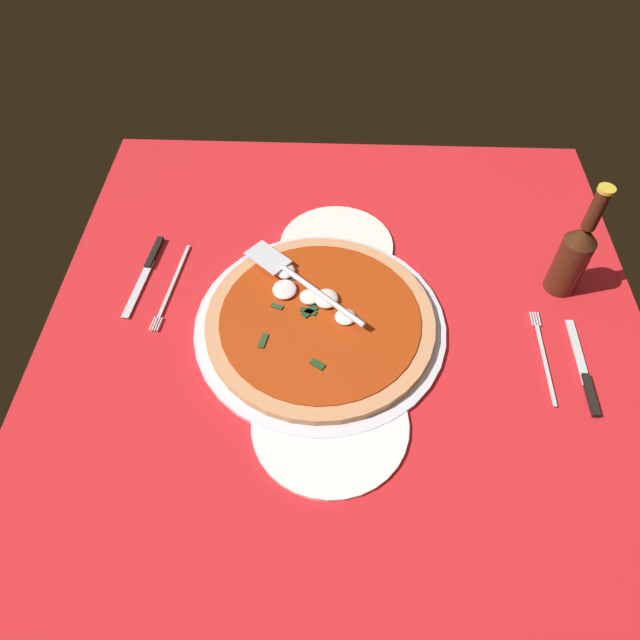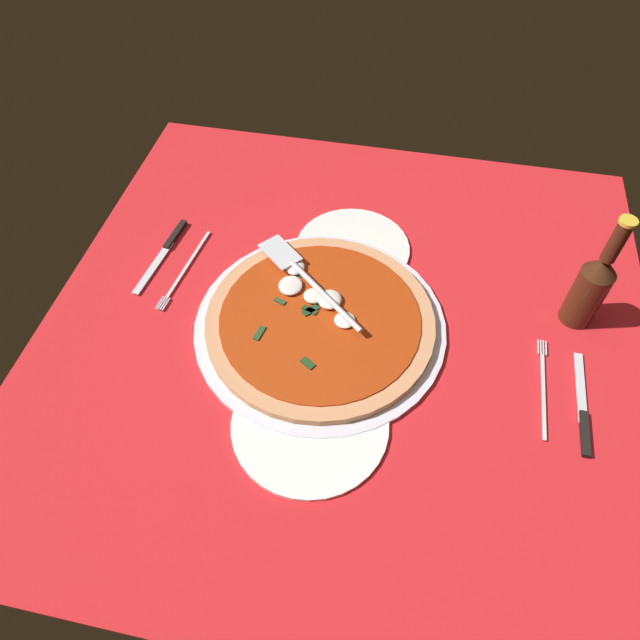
{
  "view_description": "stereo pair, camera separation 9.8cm",
  "coord_description": "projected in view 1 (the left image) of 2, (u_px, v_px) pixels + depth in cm",
  "views": [
    {
      "loc": [
        -61.64,
        2.09,
        79.86
      ],
      "look_at": [
        -1.08,
        4.34,
        2.25
      ],
      "focal_mm": 31.96,
      "sensor_mm": 36.0,
      "label": 1
    },
    {
      "loc": [
        -60.48,
        -7.68,
        79.86
      ],
      "look_at": [
        -1.08,
        4.34,
        2.25
      ],
      "focal_mm": 31.96,
      "sensor_mm": 36.0,
      "label": 2
    }
  ],
  "objects": [
    {
      "name": "ground_plane",
      "position": [
        345.0,
        325.0,
        1.01
      ],
      "size": [
        105.71,
        105.71,
        0.8
      ],
      "primitive_type": "cube",
      "color": "red"
    },
    {
      "name": "checker_pattern",
      "position": [
        345.0,
        324.0,
        1.01
      ],
      "size": [
        105.71,
        105.71,
        0.1
      ],
      "color": "silver",
      "rests_on": "ground_plane"
    },
    {
      "name": "pizza_pan",
      "position": [
        320.0,
        326.0,
        1.0
      ],
      "size": [
        43.87,
        43.87,
        1.15
      ],
      "primitive_type": "cylinder",
      "color": "silver",
      "rests_on": "ground_plane"
    },
    {
      "name": "dinner_plate_left",
      "position": [
        330.0,
        424.0,
        0.88
      ],
      "size": [
        24.43,
        24.43,
        1.0
      ],
      "primitive_type": "cylinder",
      "color": "white",
      "rests_on": "ground_plane"
    },
    {
      "name": "dinner_plate_right",
      "position": [
        336.0,
        245.0,
        1.12
      ],
      "size": [
        22.21,
        22.21,
        1.0
      ],
      "primitive_type": "cylinder",
      "color": "white",
      "rests_on": "ground_plane"
    },
    {
      "name": "pizza",
      "position": [
        320.0,
        320.0,
        0.99
      ],
      "size": [
        39.76,
        39.76,
        3.13
      ],
      "color": "tan",
      "rests_on": "pizza_pan"
    },
    {
      "name": "pizza_server",
      "position": [
        301.0,
        281.0,
        1.01
      ],
      "size": [
        20.18,
        22.43,
        1.0
      ],
      "rotation": [
        0.0,
        0.0,
        0.85
      ],
      "color": "silver",
      "rests_on": "pizza"
    },
    {
      "name": "place_setting_near",
      "position": [
        564.0,
        367.0,
        0.95
      ],
      "size": [
        21.42,
        13.44,
        1.4
      ],
      "rotation": [
        0.0,
        0.0,
        -0.01
      ],
      "color": "white",
      "rests_on": "ground_plane"
    },
    {
      "name": "place_setting_far",
      "position": [
        159.0,
        278.0,
        1.07
      ],
      "size": [
        22.86,
        15.16,
        1.4
      ],
      "rotation": [
        0.0,
        0.0,
        3.03
      ],
      "color": "white",
      "rests_on": "ground_plane"
    },
    {
      "name": "beer_bottle",
      "position": [
        574.0,
        255.0,
        0.99
      ],
      "size": [
        5.6,
        5.6,
        23.31
      ],
      "color": "#402111",
      "rests_on": "ground_plane"
    }
  ]
}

